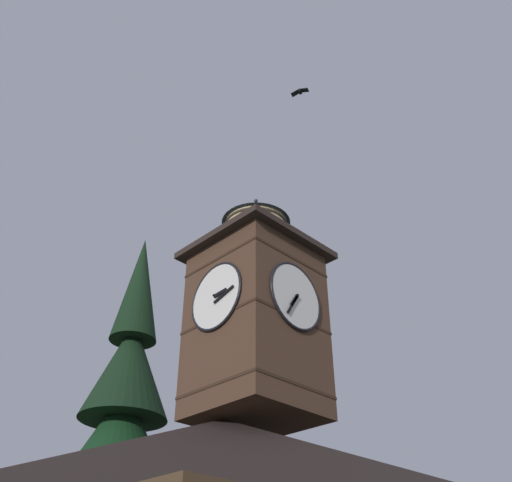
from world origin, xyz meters
name	(u,v)px	position (x,y,z in m)	size (l,w,h in m)	color
clock_tower	(256,311)	(0.48, -1.54, 11.15)	(4.45, 4.45, 9.10)	#4C3323
pine_tree_behind	(116,472)	(1.05, -8.60, 6.59)	(6.74, 6.74, 17.34)	#473323
flying_bird_high	(300,92)	(1.83, 2.20, 18.62)	(0.43, 0.71, 0.16)	black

